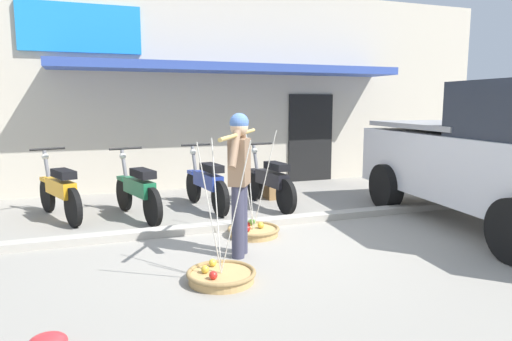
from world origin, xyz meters
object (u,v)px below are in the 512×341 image
(fruit_basket_left_side, at_px, (254,230))
(motorcycle_second_in_row, at_px, (138,190))
(motorcycle_end_of_row, at_px, (270,181))
(motorcycle_nearest_shop, at_px, (60,191))
(motorcycle_third_in_row, at_px, (207,183))
(fruit_vendor, at_px, (239,175))
(fruit_basket_right_side, at_px, (221,275))
(wooden_crate, at_px, (277,190))
(parked_truck, at_px, (505,158))

(fruit_basket_left_side, distance_m, motorcycle_second_in_row, 2.09)
(motorcycle_end_of_row, bearing_deg, fruit_basket_left_side, -119.34)
(motorcycle_nearest_shop, relative_size, motorcycle_third_in_row, 0.96)
(fruit_vendor, relative_size, motorcycle_end_of_row, 0.93)
(fruit_basket_right_side, xyz_separation_m, motorcycle_end_of_row, (1.75, 2.99, 0.38))
(motorcycle_second_in_row, bearing_deg, fruit_basket_right_side, -80.50)
(fruit_basket_left_side, xyz_separation_m, wooden_crate, (1.28, 2.21, 0.09))
(motorcycle_nearest_shop, height_order, motorcycle_second_in_row, same)
(motorcycle_third_in_row, height_order, wooden_crate, motorcycle_third_in_row)
(motorcycle_end_of_row, bearing_deg, parked_truck, -42.98)
(fruit_vendor, xyz_separation_m, fruit_basket_right_side, (-0.44, -0.72, -0.91))
(fruit_vendor, xyz_separation_m, parked_truck, (3.94, -0.17, 0.05))
(parked_truck, bearing_deg, motorcycle_nearest_shop, 155.17)
(fruit_basket_left_side, bearing_deg, fruit_basket_right_side, -121.44)
(parked_truck, bearing_deg, fruit_vendor, 177.55)
(fruit_basket_left_side, bearing_deg, fruit_vendor, -121.29)
(fruit_basket_left_side, height_order, motorcycle_end_of_row, fruit_basket_left_side)
(fruit_basket_left_side, xyz_separation_m, fruit_basket_right_side, (-0.88, -1.44, -0.00))
(motorcycle_third_in_row, bearing_deg, parked_truck, -35.65)
(fruit_vendor, height_order, motorcycle_nearest_shop, fruit_vendor)
(motorcycle_second_in_row, height_order, motorcycle_end_of_row, same)
(motorcycle_end_of_row, relative_size, wooden_crate, 4.14)
(motorcycle_third_in_row, distance_m, motorcycle_end_of_row, 1.10)
(fruit_vendor, bearing_deg, fruit_basket_right_side, -121.59)
(fruit_basket_right_side, bearing_deg, motorcycle_end_of_row, 59.64)
(fruit_vendor, relative_size, fruit_basket_left_side, 1.17)
(motorcycle_second_in_row, distance_m, wooden_crate, 2.75)
(fruit_vendor, xyz_separation_m, fruit_basket_left_side, (0.44, 0.72, -0.90))
(motorcycle_end_of_row, bearing_deg, motorcycle_third_in_row, 168.90)
(motorcycle_end_of_row, relative_size, parked_truck, 0.37)
(parked_truck, bearing_deg, fruit_basket_right_side, -172.86)
(fruit_vendor, bearing_deg, motorcycle_second_in_row, 112.61)
(fruit_basket_left_side, relative_size, fruit_basket_right_side, 1.00)
(motorcycle_nearest_shop, relative_size, motorcycle_second_in_row, 0.98)
(fruit_vendor, distance_m, fruit_basket_right_side, 1.24)
(motorcycle_nearest_shop, distance_m, motorcycle_end_of_row, 3.42)
(motorcycle_third_in_row, distance_m, parked_truck, 4.60)
(motorcycle_second_in_row, height_order, parked_truck, parked_truck)
(motorcycle_third_in_row, xyz_separation_m, motorcycle_end_of_row, (1.08, -0.21, 0.00))
(motorcycle_end_of_row, height_order, parked_truck, parked_truck)
(fruit_basket_right_side, xyz_separation_m, motorcycle_third_in_row, (0.67, 3.21, 0.38))
(fruit_vendor, height_order, motorcycle_end_of_row, fruit_vendor)
(motorcycle_end_of_row, xyz_separation_m, wooden_crate, (0.40, 0.65, -0.29))
(fruit_basket_right_side, relative_size, motorcycle_end_of_row, 0.80)
(fruit_vendor, relative_size, fruit_basket_right_side, 1.17)
(fruit_vendor, bearing_deg, fruit_basket_left_side, 58.71)
(fruit_basket_right_side, bearing_deg, wooden_crate, 59.39)
(wooden_crate, bearing_deg, motorcycle_end_of_row, -121.77)
(motorcycle_second_in_row, height_order, wooden_crate, motorcycle_second_in_row)
(fruit_basket_right_side, relative_size, wooden_crate, 3.30)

